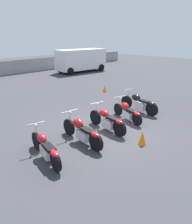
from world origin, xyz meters
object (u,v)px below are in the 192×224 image
object	(u,v)px
motorcycle_slot_1	(82,131)
motorcycle_slot_4	(139,103)
motorcycle_slot_3	(128,112)
parked_van	(81,60)
traffic_cone_far	(142,138)
motorcycle_slot_2	(108,121)
motorcycle_slot_0	(46,148)
traffic_cone_near	(105,89)

from	to	relation	value
motorcycle_slot_1	motorcycle_slot_4	bearing A→B (deg)	11.51
motorcycle_slot_3	motorcycle_slot_4	xyz separation A→B (m)	(1.30, 0.23, 0.04)
motorcycle_slot_1	parked_van	xyz separation A→B (m)	(10.68, 11.32, 0.79)
traffic_cone_far	motorcycle_slot_4	bearing A→B (deg)	34.15
motorcycle_slot_2	motorcycle_slot_4	distance (m)	2.75
motorcycle_slot_0	traffic_cone_near	world-z (taller)	motorcycle_slot_0
motorcycle_slot_4	parked_van	xyz separation A→B (m)	(6.55, 11.02, 0.79)
motorcycle_slot_2	traffic_cone_near	bearing A→B (deg)	50.82
motorcycle_slot_2	motorcycle_slot_0	bearing A→B (deg)	-170.64
parked_van	motorcycle_slot_2	bearing A→B (deg)	-32.00
motorcycle_slot_3	traffic_cone_far	distance (m)	2.28
traffic_cone_near	motorcycle_slot_0	bearing A→B (deg)	-151.08
motorcycle_slot_2	motorcycle_slot_3	distance (m)	1.44
motorcycle_slot_0	motorcycle_slot_1	xyz separation A→B (m)	(1.50, 0.00, 0.05)
motorcycle_slot_1	motorcycle_slot_2	size ratio (longest dim) A/B	1.06
motorcycle_slot_4	parked_van	distance (m)	12.84
motorcycle_slot_0	parked_van	bearing A→B (deg)	55.72
motorcycle_slot_3	traffic_cone_far	xyz separation A→B (m)	(-1.53, -1.69, -0.15)
motorcycle_slot_0	motorcycle_slot_2	size ratio (longest dim) A/B	1.01
traffic_cone_near	traffic_cone_far	distance (m)	7.42
motorcycle_slot_3	motorcycle_slot_4	bearing A→B (deg)	29.11
motorcycle_slot_1	traffic_cone_near	distance (m)	7.29
parked_van	traffic_cone_far	distance (m)	16.01
traffic_cone_near	motorcycle_slot_2	bearing A→B (deg)	-138.17
motorcycle_slot_1	parked_van	bearing A→B (deg)	53.99
motorcycle_slot_4	parked_van	bearing A→B (deg)	66.37
motorcycle_slot_2	motorcycle_slot_3	bearing A→B (deg)	11.38
motorcycle_slot_0	motorcycle_slot_3	size ratio (longest dim) A/B	1.09
motorcycle_slot_0	parked_van	size ratio (longest dim) A/B	0.40
motorcycle_slot_2	motorcycle_slot_3	world-z (taller)	motorcycle_slot_2
motorcycle_slot_0	traffic_cone_near	bearing A→B (deg)	41.72
motorcycle_slot_0	motorcycle_slot_4	distance (m)	5.64
motorcycle_slot_4	motorcycle_slot_2	bearing A→B (deg)	-166.87
motorcycle_slot_3	traffic_cone_near	world-z (taller)	motorcycle_slot_3
motorcycle_slot_2	traffic_cone_near	xyz separation A→B (m)	(4.61, 4.12, -0.22)
motorcycle_slot_0	motorcycle_slot_4	world-z (taller)	motorcycle_slot_4
parked_van	traffic_cone_near	size ratio (longest dim) A/B	13.32
motorcycle_slot_1	traffic_cone_far	world-z (taller)	motorcycle_slot_1
motorcycle_slot_1	traffic_cone_near	xyz separation A→B (m)	(6.00, 4.14, -0.24)
motorcycle_slot_0	motorcycle_slot_4	xyz separation A→B (m)	(5.63, 0.31, 0.05)
motorcycle_slot_4	traffic_cone_far	xyz separation A→B (m)	(-2.82, -1.92, -0.19)
motorcycle_slot_1	motorcycle_slot_0	bearing A→B (deg)	-172.50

